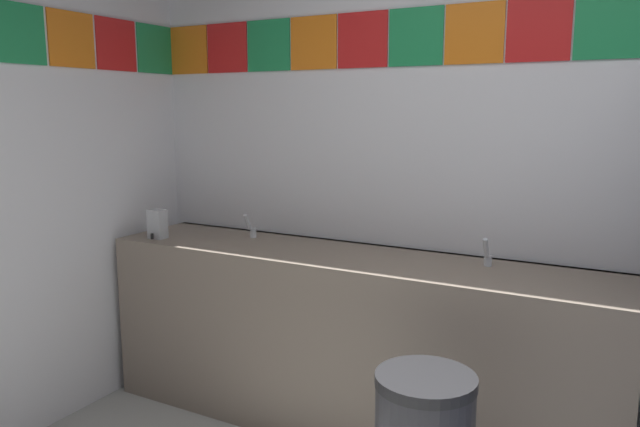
# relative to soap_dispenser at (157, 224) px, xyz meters

# --- Properties ---
(wall_back) EXTENTS (4.21, 0.09, 2.52)m
(wall_back) POSITION_rel_soap_dispenser_xyz_m (1.86, 0.48, 0.30)
(wall_back) COLOR silver
(wall_back) RESTS_ON ground_plane
(vanity_counter) EXTENTS (2.57, 0.56, 0.89)m
(vanity_counter) POSITION_rel_soap_dispenser_xyz_m (1.09, 0.16, -0.52)
(vanity_counter) COLOR gray
(vanity_counter) RESTS_ON ground_plane
(faucet_left) EXTENTS (0.04, 0.10, 0.14)m
(faucet_left) POSITION_rel_soap_dispenser_xyz_m (0.44, 0.25, -0.03)
(faucet_left) COLOR silver
(faucet_left) RESTS_ON vanity_counter
(faucet_right) EXTENTS (0.04, 0.10, 0.14)m
(faucet_right) POSITION_rel_soap_dispenser_xyz_m (1.73, 0.25, -0.03)
(faucet_right) COLOR silver
(faucet_right) RESTS_ON vanity_counter
(soap_dispenser) EXTENTS (0.09, 0.09, 0.16)m
(soap_dispenser) POSITION_rel_soap_dispenser_xyz_m (0.00, 0.00, 0.00)
(soap_dispenser) COLOR #B7BABF
(soap_dispenser) RESTS_ON vanity_counter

